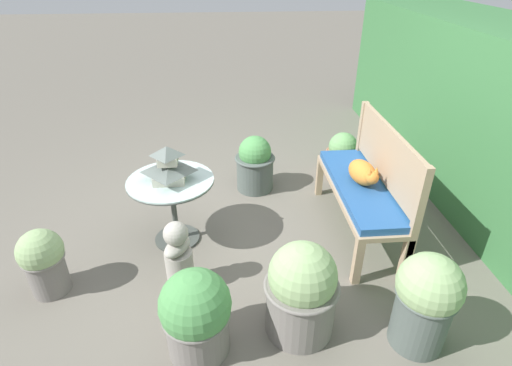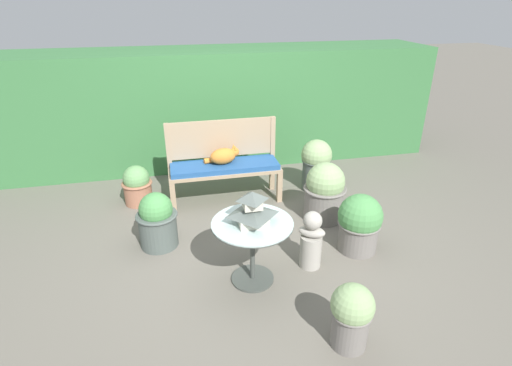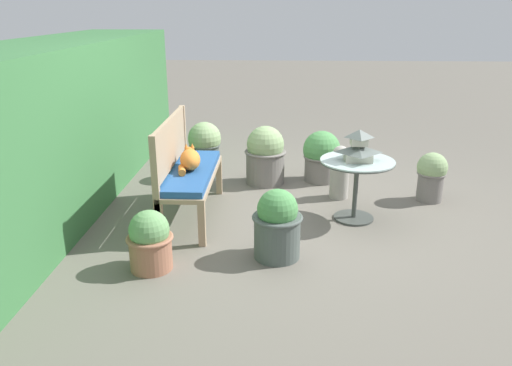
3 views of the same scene
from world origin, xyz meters
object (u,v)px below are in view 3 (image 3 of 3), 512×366
object	(u,v)px
garden_bust	(340,173)
potted_plant_table_near	(265,155)
potted_plant_table_far	(431,175)
garden_bench	(192,176)
potted_plant_bench_left	(205,148)
patio_table	(357,173)
potted_plant_path_edge	(321,156)
pagoda_birdhouse	(358,147)
cat	(190,159)
potted_plant_hedge_corner	(150,241)
potted_plant_patio_mid	(277,225)

from	to	relation	value
garden_bust	potted_plant_table_near	size ratio (longest dim) A/B	0.85
potted_plant_table_near	potted_plant_table_far	world-z (taller)	potted_plant_table_near
garden_bench	potted_plant_bench_left	xyz separation A→B (m)	(1.18, 0.05, -0.05)
garden_bust	potted_plant_table_far	bearing A→B (deg)	-62.48
patio_table	potted_plant_path_edge	xyz separation A→B (m)	(1.12, 0.24, -0.17)
potted_plant_bench_left	pagoda_birdhouse	bearing A→B (deg)	-126.23
cat	patio_table	size ratio (longest dim) A/B	0.62
pagoda_birdhouse	garden_bust	bearing A→B (deg)	8.33
pagoda_birdhouse	potted_plant_table_far	bearing A→B (deg)	-58.53
cat	potted_plant_table_far	bearing A→B (deg)	-88.98
potted_plant_table_far	garden_bench	bearing A→B (deg)	102.36
garden_bust	potted_plant_path_edge	size ratio (longest dim) A/B	0.96
potted_plant_bench_left	potted_plant_hedge_corner	xyz separation A→B (m)	(-2.22, 0.11, -0.13)
garden_bust	potted_plant_table_far	size ratio (longest dim) A/B	1.10
patio_table	potted_plant_hedge_corner	bearing A→B (deg)	121.38
garden_bust	potted_plant_table_far	xyz separation A→B (m)	(-0.04, -0.95, 0.01)
pagoda_birdhouse	potted_plant_hedge_corner	distance (m)	2.07
potted_plant_path_edge	cat	bearing A→B (deg)	130.13
garden_bust	potted_plant_patio_mid	xyz separation A→B (m)	(-1.38, 0.66, 0.01)
potted_plant_bench_left	potted_plant_patio_mid	bearing A→B (deg)	-156.42
patio_table	pagoda_birdhouse	distance (m)	0.25
garden_bust	potted_plant_patio_mid	distance (m)	1.53
pagoda_birdhouse	potted_plant_bench_left	xyz separation A→B (m)	(1.18, 1.60, -0.36)
potted_plant_path_edge	potted_plant_table_near	size ratio (longest dim) A/B	0.89
potted_plant_bench_left	potted_plant_table_far	size ratio (longest dim) A/B	1.29
garden_bench	cat	bearing A→B (deg)	114.71
garden_bench	cat	distance (m)	0.17
garden_bench	potted_plant_bench_left	distance (m)	1.18
garden_bench	patio_table	distance (m)	1.56
pagoda_birdhouse	potted_plant_patio_mid	size ratio (longest dim) A/B	0.56
garden_bench	potted_plant_patio_mid	size ratio (longest dim) A/B	2.28
pagoda_birdhouse	potted_plant_path_edge	size ratio (longest dim) A/B	0.55
patio_table	potted_plant_table_far	world-z (taller)	patio_table
pagoda_birdhouse	potted_plant_patio_mid	bearing A→B (deg)	137.57
potted_plant_patio_mid	potted_plant_path_edge	bearing A→B (deg)	-14.65
potted_plant_path_edge	potted_plant_table_near	distance (m)	0.66
cat	potted_plant_patio_mid	distance (m)	1.19
potted_plant_patio_mid	potted_plant_bench_left	bearing A→B (deg)	23.58
garden_bust	potted_plant_bench_left	distance (m)	1.64
cat	pagoda_birdhouse	distance (m)	1.58
potted_plant_hedge_corner	potted_plant_table_far	bearing A→B (deg)	-58.59
pagoda_birdhouse	potted_plant_patio_mid	distance (m)	1.18
garden_bench	potted_plant_hedge_corner	distance (m)	1.07
potted_plant_hedge_corner	garden_bench	bearing A→B (deg)	-8.69
potted_plant_table_near	potted_plant_patio_mid	bearing A→B (deg)	-175.41
patio_table	potted_plant_bench_left	world-z (taller)	potted_plant_bench_left
patio_table	cat	bearing A→B (deg)	90.33
potted_plant_hedge_corner	potted_plant_bench_left	bearing A→B (deg)	-2.91
potted_plant_bench_left	potted_plant_hedge_corner	bearing A→B (deg)	177.09
garden_bust	potted_plant_patio_mid	world-z (taller)	potted_plant_patio_mid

